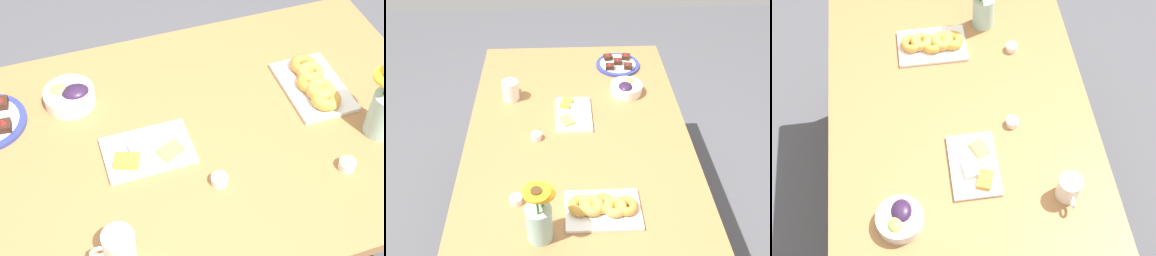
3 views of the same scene
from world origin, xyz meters
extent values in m
plane|color=#4C4C51|center=(0.00, 0.00, 0.00)|extent=(6.00, 6.00, 0.00)
cube|color=#9E6B3D|center=(0.00, 0.00, 0.72)|extent=(1.60, 1.00, 0.04)
cube|color=#9E6B3D|center=(-0.72, -0.42, 0.35)|extent=(0.07, 0.07, 0.70)
cube|color=#9E6B3D|center=(-0.72, 0.42, 0.35)|extent=(0.07, 0.07, 0.70)
cylinder|color=white|center=(0.29, 0.32, 0.79)|extent=(0.08, 0.08, 0.10)
cylinder|color=brown|center=(0.29, 0.32, 0.83)|extent=(0.07, 0.07, 0.00)
torus|color=white|center=(0.35, 0.32, 0.79)|extent=(0.05, 0.01, 0.05)
cylinder|color=white|center=(0.32, -0.26, 0.77)|extent=(0.16, 0.16, 0.05)
ellipsoid|color=#2D1938|center=(0.30, -0.25, 0.79)|extent=(0.09, 0.07, 0.04)
ellipsoid|color=#9EC14C|center=(0.35, -0.27, 0.79)|extent=(0.06, 0.05, 0.04)
cube|color=white|center=(0.14, 0.02, 0.75)|extent=(0.26, 0.17, 0.01)
cube|color=#EFB74C|center=(0.08, 0.05, 0.76)|extent=(0.08, 0.08, 0.01)
cube|color=white|center=(0.16, 0.00, 0.76)|extent=(0.08, 0.06, 0.02)
cube|color=orange|center=(0.21, 0.05, 0.76)|extent=(0.08, 0.07, 0.02)
cube|color=white|center=(-0.44, -0.07, 0.75)|extent=(0.19, 0.28, 0.01)
torus|color=orange|center=(-0.44, -0.16, 0.77)|extent=(0.12, 0.12, 0.03)
torus|color=#D78F41|center=(-0.45, -0.12, 0.77)|extent=(0.10, 0.10, 0.03)
torus|color=orange|center=(-0.43, -0.07, 0.77)|extent=(0.11, 0.11, 0.03)
torus|color=gold|center=(-0.44, -0.03, 0.77)|extent=(0.12, 0.12, 0.04)
torus|color=gold|center=(-0.44, 0.01, 0.77)|extent=(0.10, 0.10, 0.04)
cylinder|color=white|center=(-0.02, 0.19, 0.75)|extent=(0.05, 0.05, 0.03)
cylinder|color=#C68923|center=(-0.02, 0.19, 0.76)|extent=(0.04, 0.04, 0.01)
cylinder|color=white|center=(-0.38, 0.25, 0.75)|extent=(0.05, 0.05, 0.03)
cylinder|color=maroon|center=(-0.38, 0.25, 0.76)|extent=(0.04, 0.04, 0.01)
cylinder|color=#99C1B7|center=(-0.54, 0.15, 0.81)|extent=(0.09, 0.09, 0.15)
camera|label=1|loc=(0.33, 0.99, 1.96)|focal=50.00mm
camera|label=2|loc=(-1.46, 0.06, 1.99)|focal=40.00mm
camera|label=3|loc=(1.05, -0.14, 2.42)|focal=50.00mm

